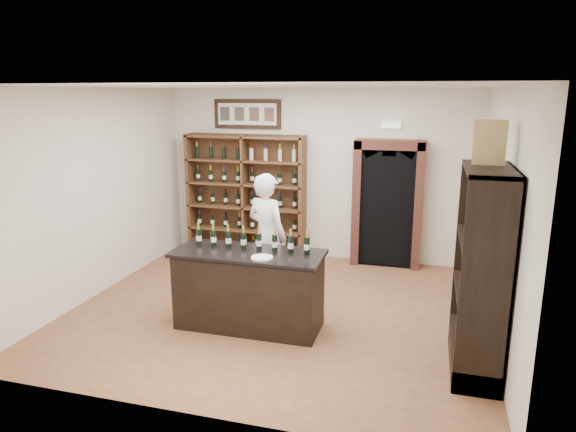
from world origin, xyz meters
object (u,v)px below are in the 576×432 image
object	(u,v)px
side_cabinet	(481,303)
shopkeeper	(267,236)
wine_shelf	(246,195)
wine_crate	(490,142)
counter_bottle_0	(199,237)
tasting_counter	(249,290)

from	to	relation	value
side_cabinet	shopkeeper	xyz separation A→B (m)	(-2.81, 1.33, 0.16)
wine_shelf	wine_crate	distance (m)	5.02
shopkeeper	counter_bottle_0	bearing A→B (deg)	79.01
wine_shelf	side_cabinet	world-z (taller)	same
side_cabinet	wine_crate	size ratio (longest dim) A/B	4.82
tasting_counter	counter_bottle_0	xyz separation A→B (m)	(-0.72, 0.11, 0.61)
wine_shelf	tasting_counter	xyz separation A→B (m)	(1.10, -2.93, -0.61)
wine_shelf	counter_bottle_0	size ratio (longest dim) A/B	7.33
side_cabinet	shopkeeper	world-z (taller)	side_cabinet
side_cabinet	wine_crate	distance (m)	1.69
wine_shelf	counter_bottle_0	xyz separation A→B (m)	(0.38, -2.82, 0.01)
tasting_counter	wine_shelf	bearing A→B (deg)	110.56
wine_shelf	counter_bottle_0	bearing A→B (deg)	-82.32
tasting_counter	wine_crate	world-z (taller)	wine_crate
shopkeeper	wine_shelf	bearing A→B (deg)	-38.28
tasting_counter	side_cabinet	world-z (taller)	side_cabinet
shopkeeper	wine_crate	world-z (taller)	wine_crate
wine_shelf	tasting_counter	size ratio (longest dim) A/B	1.17
side_cabinet	shopkeeper	distance (m)	3.11
counter_bottle_0	wine_crate	size ratio (longest dim) A/B	0.66
wine_shelf	shopkeeper	xyz separation A→B (m)	(1.01, -1.91, -0.18)
counter_bottle_0	wine_shelf	bearing A→B (deg)	97.68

